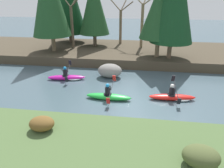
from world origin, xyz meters
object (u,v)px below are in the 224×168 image
object	(u,v)px
kayaker_middle	(109,96)
kayaker_lead	(174,97)
boulder_midstream	(110,71)
kayaker_trailing	(68,77)

from	to	relation	value
kayaker_middle	kayaker_lead	bearing A→B (deg)	9.80
kayaker_lead	kayaker_middle	xyz separation A→B (m)	(-3.84, -0.49, 0.02)
kayaker_lead	boulder_midstream	size ratio (longest dim) A/B	1.55
kayaker_trailing	boulder_midstream	bearing A→B (deg)	8.32
kayaker_middle	boulder_midstream	bearing A→B (deg)	100.28
kayaker_lead	kayaker_middle	world-z (taller)	same
kayaker_middle	kayaker_trailing	bearing A→B (deg)	144.06
kayaker_lead	boulder_midstream	world-z (taller)	kayaker_lead
kayaker_trailing	kayaker_middle	bearing A→B (deg)	-48.28
kayaker_middle	boulder_midstream	world-z (taller)	kayaker_middle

